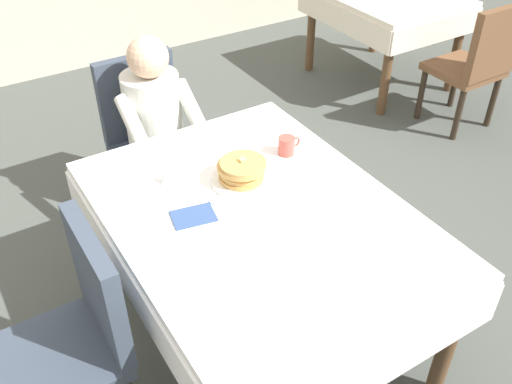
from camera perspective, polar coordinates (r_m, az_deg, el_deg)
ground_plane at (r=2.78m, az=0.21°, el=-13.97°), size 14.00×14.00×0.00m
dining_table_main at (r=2.31m, az=0.25°, el=-3.82°), size 1.12×1.52×0.74m
chair_diner at (r=3.24m, az=-10.94°, el=6.20°), size 0.44×0.45×0.93m
diner_person at (r=3.05m, az=-10.09°, el=7.17°), size 0.40×0.43×1.12m
chair_left_side at (r=2.21m, az=-17.41°, el=-12.99°), size 0.45×0.44×0.93m
plate_breakfast at (r=2.42m, az=-1.33°, el=1.29°), size 0.28×0.28×0.02m
breakfast_stack at (r=2.39m, az=-1.45°, el=2.28°), size 0.21×0.21×0.10m
cup_coffee at (r=2.58m, az=3.14°, el=4.71°), size 0.11×0.08×0.08m
syrup_pitcher at (r=2.42m, az=-8.98°, el=1.63°), size 0.08×0.08×0.07m
fork_left_of_plate at (r=2.34m, az=-5.07°, el=-0.52°), size 0.04×0.18×0.00m
knife_right_of_plate at (r=2.49m, az=2.67°, el=2.31°), size 0.03×0.20×0.00m
spoon_near_edge at (r=2.19m, az=3.32°, el=-3.48°), size 0.15×0.05×0.00m
napkin_folded at (r=2.24m, az=-6.34°, el=-2.44°), size 0.19×0.15×0.01m
background_table_far at (r=4.83m, az=12.98°, el=17.73°), size 0.92×1.12×0.74m
background_chair_empty at (r=4.29m, az=21.50°, el=12.23°), size 0.44×0.45×0.93m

